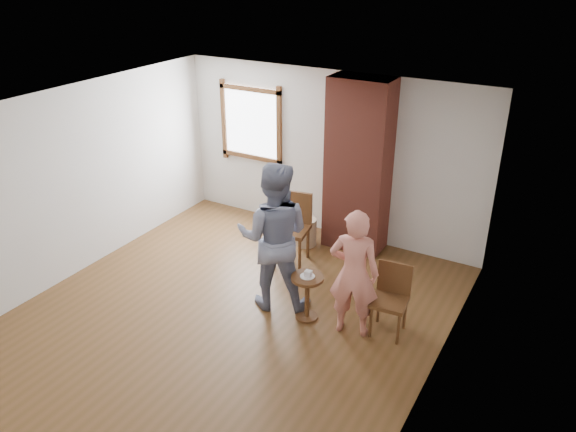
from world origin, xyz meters
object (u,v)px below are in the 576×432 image
Objects in this scene: man at (274,237)px; person_pink at (354,273)px; dining_chair_right at (391,295)px; dining_chair_left at (293,224)px; side_table at (307,290)px; stoneware_crock at (306,232)px.

person_pink is at bearing 154.78° from man.
man is (-1.49, -0.20, 0.48)m from dining_chair_right.
person_pink is (-0.39, -0.25, 0.31)m from dining_chair_right.
dining_chair_left reaches higher than dining_chair_right.
dining_chair_left is 1.50m from side_table.
dining_chair_left is 1.89m from person_pink.
dining_chair_left is at bearing 125.89° from side_table.
stoneware_crock is 0.42× the size of dining_chair_left.
man is (0.36, -1.12, 0.39)m from dining_chair_left.
person_pink reaches higher than dining_chair_right.
side_table is at bearing -169.43° from dining_chair_right.
side_table is at bearing 148.05° from man.
person_pink is (1.10, -0.05, -0.17)m from man.
stoneware_crock is at bearing -61.21° from person_pink.
dining_chair_left is (0.05, -0.49, 0.36)m from stoneware_crock.
person_pink is at bearing -47.82° from stoneware_crock.
side_table reaches higher than stoneware_crock.
man is at bearing -82.60° from dining_chair_left.
side_table is 0.71m from person_pink.
stoneware_crock is at bearing 137.42° from dining_chair_right.
dining_chair_left is at bearing -52.24° from person_pink.
man is (0.41, -1.61, 0.75)m from stoneware_crock.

